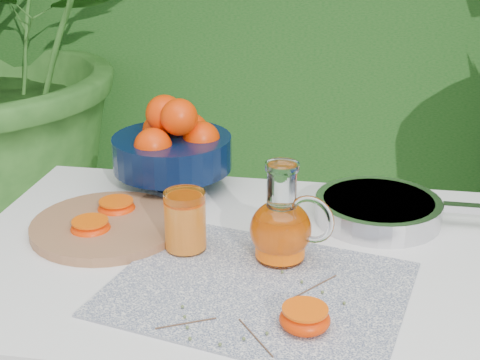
% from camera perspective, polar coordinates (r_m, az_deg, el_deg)
% --- Properties ---
extents(white_table, '(1.00, 0.70, 0.75)m').
position_cam_1_polar(white_table, '(1.24, -0.16, -9.41)').
color(white_table, white).
rests_on(white_table, ground).
extents(placemat, '(0.53, 0.45, 0.00)m').
position_cam_1_polar(placemat, '(1.09, 1.55, -9.22)').
color(placemat, '#0B1A42').
rests_on(placemat, white_table).
extents(cutting_board, '(0.30, 0.30, 0.02)m').
position_cam_1_polar(cutting_board, '(1.30, -11.19, -3.85)').
color(cutting_board, '#9C6946').
rests_on(cutting_board, white_table).
extents(fruit_bowl, '(0.34, 0.34, 0.20)m').
position_cam_1_polar(fruit_bowl, '(1.46, -5.72, 2.99)').
color(fruit_bowl, black).
rests_on(fruit_bowl, white_table).
extents(juice_pitcher, '(0.16, 0.14, 0.18)m').
position_cam_1_polar(juice_pitcher, '(1.15, 3.59, -4.00)').
color(juice_pitcher, white).
rests_on(juice_pitcher, white_table).
extents(juice_tumbler, '(0.08, 0.08, 0.11)m').
position_cam_1_polar(juice_tumbler, '(1.19, -4.70, -3.61)').
color(juice_tumbler, white).
rests_on(juice_tumbler, white_table).
extents(saute_pan, '(0.43, 0.25, 0.05)m').
position_cam_1_polar(saute_pan, '(1.34, 11.85, -2.40)').
color(saute_pan, silver).
rests_on(saute_pan, white_table).
extents(orange_halves, '(0.51, 0.42, 0.04)m').
position_cam_1_polar(orange_halves, '(1.19, -6.92, -5.59)').
color(orange_halves, '#FF4D02').
rests_on(orange_halves, white_table).
extents(thyme_sprigs, '(0.27, 0.23, 0.01)m').
position_cam_1_polar(thyme_sprigs, '(1.02, 1.35, -11.32)').
color(thyme_sprigs, '#523725').
rests_on(thyme_sprigs, white_table).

